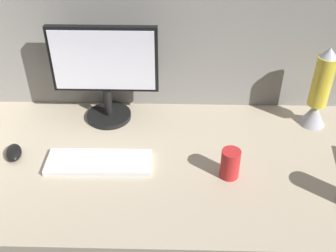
{
  "coord_description": "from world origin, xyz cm",
  "views": [
    {
      "loc": [
        -5.0,
        -111.95,
        97.72
      ],
      "look_at": [
        -13.03,
        0.0,
        14.0
      ],
      "focal_mm": 43.59,
      "sensor_mm": 36.0,
      "label": 1
    }
  ],
  "objects_px": {
    "keyboard": "(99,162)",
    "mouse": "(14,152)",
    "monitor": "(105,70)",
    "mug_red_plastic": "(230,164)",
    "lava_lamp": "(319,94)"
  },
  "relations": [
    {
      "from": "monitor",
      "to": "mug_red_plastic",
      "type": "xyz_separation_m",
      "value": [
        0.46,
        -0.34,
        -0.16
      ]
    },
    {
      "from": "keyboard",
      "to": "mouse",
      "type": "relative_size",
      "value": 3.85
    },
    {
      "from": "keyboard",
      "to": "lava_lamp",
      "type": "distance_m",
      "value": 0.87
    },
    {
      "from": "keyboard",
      "to": "mouse",
      "type": "bearing_deg",
      "value": 172.68
    },
    {
      "from": "monitor",
      "to": "mug_red_plastic",
      "type": "bearing_deg",
      "value": -36.52
    },
    {
      "from": "keyboard",
      "to": "mug_red_plastic",
      "type": "height_order",
      "value": "mug_red_plastic"
    },
    {
      "from": "keyboard",
      "to": "lava_lamp",
      "type": "height_order",
      "value": "lava_lamp"
    },
    {
      "from": "monitor",
      "to": "mouse",
      "type": "height_order",
      "value": "monitor"
    },
    {
      "from": "mug_red_plastic",
      "to": "monitor",
      "type": "bearing_deg",
      "value": 143.48
    },
    {
      "from": "monitor",
      "to": "mouse",
      "type": "xyz_separation_m",
      "value": [
        -0.31,
        -0.26,
        -0.2
      ]
    },
    {
      "from": "monitor",
      "to": "lava_lamp",
      "type": "bearing_deg",
      "value": -1.97
    },
    {
      "from": "monitor",
      "to": "mug_red_plastic",
      "type": "relative_size",
      "value": 3.8
    },
    {
      "from": "keyboard",
      "to": "mug_red_plastic",
      "type": "distance_m",
      "value": 0.46
    },
    {
      "from": "monitor",
      "to": "keyboard",
      "type": "bearing_deg",
      "value": -89.1
    },
    {
      "from": "mouse",
      "to": "mug_red_plastic",
      "type": "distance_m",
      "value": 0.78
    }
  ]
}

